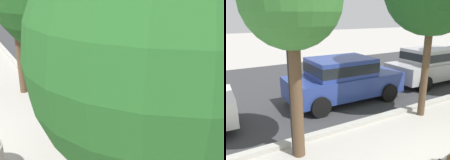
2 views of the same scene
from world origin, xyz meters
The scene contains 6 objects.
street_surface centered at (0.00, 7.50, 0.00)m, with size 60.00×9.00×0.01m, color #38383A.
curb_stone centered at (0.00, 2.90, 0.06)m, with size 60.00×0.20×0.12m, color #B2AFA8.
street_tree_near_bench centered at (-2.75, 2.41, 3.23)m, with size 1.92×1.92×4.23m.
parked_car_blue centered at (-0.17, 4.74, 0.84)m, with size 4.14×2.00×1.56m.
parked_car_silver centered at (4.49, 4.74, 0.84)m, with size 4.14×2.00×1.56m.
lamp_post centered at (-2.83, 2.48, 2.55)m, with size 0.32×0.32×3.90m.
Camera 2 is at (-4.30, -1.84, 2.98)m, focal length 36.93 mm.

